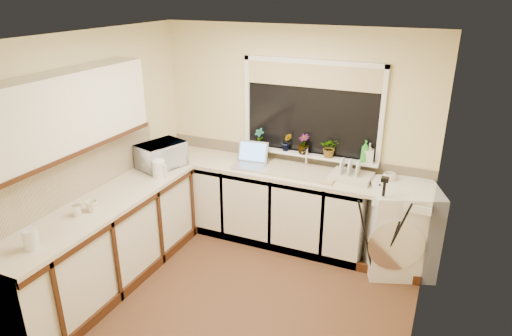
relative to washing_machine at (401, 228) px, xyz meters
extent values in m
plane|color=#523720|center=(-1.33, -1.17, -0.47)|extent=(3.20, 3.20, 0.00)
plane|color=white|center=(-1.33, -1.17, 1.98)|extent=(3.20, 3.20, 0.00)
plane|color=beige|center=(-1.33, 0.33, 0.76)|extent=(3.20, 0.00, 3.20)
plane|color=beige|center=(-1.33, -2.67, 0.76)|extent=(3.20, 0.00, 3.20)
plane|color=beige|center=(-2.93, -1.17, 0.76)|extent=(0.00, 3.00, 3.00)
plane|color=beige|center=(0.27, -1.17, 0.76)|extent=(0.00, 3.00, 3.00)
cube|color=silver|center=(-1.65, 0.03, -0.04)|extent=(2.55, 0.60, 0.86)
cube|color=silver|center=(-2.63, -1.47, -0.04)|extent=(0.54, 2.40, 0.86)
cube|color=beige|center=(-1.33, 0.03, 0.41)|extent=(3.20, 0.60, 0.04)
cube|color=beige|center=(-2.63, -1.47, 0.41)|extent=(0.60, 2.40, 0.04)
cube|color=silver|center=(-2.77, -1.62, 1.33)|extent=(0.28, 1.90, 0.70)
cube|color=beige|center=(-2.92, -1.47, 0.66)|extent=(0.02, 2.40, 0.45)
cube|color=beige|center=(-1.33, 0.32, 0.50)|extent=(3.20, 0.02, 0.14)
cube|color=black|center=(-1.13, 0.32, 1.08)|extent=(1.50, 0.02, 1.00)
cube|color=tan|center=(-1.13, 0.29, 1.46)|extent=(1.50, 0.02, 0.25)
cube|color=white|center=(-1.13, 0.26, 0.57)|extent=(1.60, 0.14, 0.03)
cube|color=tan|center=(-1.13, 0.03, 0.44)|extent=(0.82, 0.46, 0.03)
cylinder|color=silver|center=(-1.13, 0.21, 0.55)|extent=(0.03, 0.03, 0.24)
cube|color=silver|center=(0.00, 0.00, 0.00)|extent=(0.84, 0.83, 0.94)
cube|color=#98989F|center=(-1.72, -0.07, 0.44)|extent=(0.38, 0.29, 0.02)
cube|color=#57A0EE|center=(-1.74, 0.10, 0.57)|extent=(0.36, 0.12, 0.24)
cylinder|color=silver|center=(-2.49, -0.71, 0.52)|extent=(0.14, 0.14, 0.18)
cube|color=beige|center=(-0.57, 0.06, 0.46)|extent=(0.45, 0.35, 0.06)
cylinder|color=silver|center=(-2.56, -2.33, 0.52)|extent=(0.12, 0.12, 0.17)
cylinder|color=silver|center=(-2.64, -1.76, 0.48)|extent=(0.08, 0.08, 0.10)
imported|color=white|center=(-2.64, -0.45, 0.57)|extent=(0.49, 0.59, 0.28)
imported|color=#999999|center=(-1.71, 0.22, 0.70)|extent=(0.14, 0.11, 0.23)
imported|color=#999999|center=(-1.38, 0.25, 0.69)|extent=(0.14, 0.13, 0.21)
imported|color=#999999|center=(-1.17, 0.23, 0.70)|extent=(0.17, 0.17, 0.23)
imported|color=#999999|center=(-0.87, 0.24, 0.69)|extent=(0.23, 0.21, 0.22)
imported|color=green|center=(-0.48, 0.24, 0.70)|extent=(0.12, 0.12, 0.25)
imported|color=#999999|center=(-0.44, 0.25, 0.69)|extent=(0.11, 0.11, 0.22)
imported|color=silver|center=(-0.19, 0.14, 0.48)|extent=(0.16, 0.16, 0.11)
imported|color=beige|center=(-2.58, -1.63, 0.48)|extent=(0.13, 0.13, 0.10)
camera|label=1|loc=(0.31, -4.45, 2.36)|focal=32.06mm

